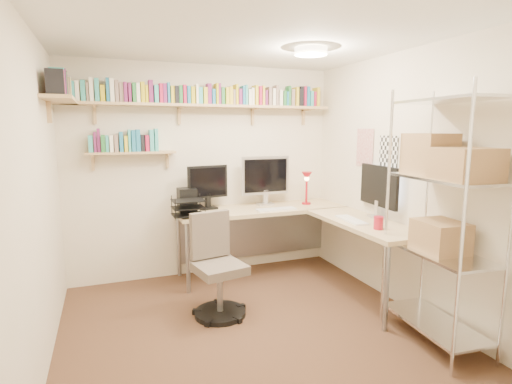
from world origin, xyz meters
TOP-DOWN VIEW (x-y plane):
  - ground at (0.00, 0.00)m, footprint 3.20×3.20m
  - room_shell at (0.00, 0.00)m, footprint 3.24×3.04m
  - wall_shelves at (-0.43, 1.30)m, footprint 3.12×1.09m
  - corner_desk at (0.70, 0.91)m, footprint 2.20×2.10m
  - office_chair at (-0.19, 0.32)m, footprint 0.52×0.52m
  - wire_rack at (1.36, -0.81)m, footprint 0.52×0.94m

SIDE VIEW (x-z plane):
  - ground at x=0.00m, z-range 0.00..0.00m
  - office_chair at x=-0.19m, z-range -0.08..0.90m
  - corner_desk at x=0.70m, z-range 0.10..1.53m
  - wire_rack at x=1.36m, z-range 0.23..2.31m
  - room_shell at x=0.00m, z-range 0.29..2.81m
  - wall_shelves at x=-0.43m, z-range 1.63..2.43m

